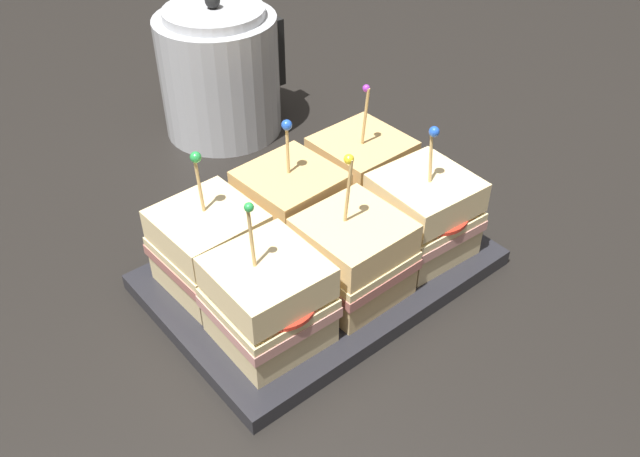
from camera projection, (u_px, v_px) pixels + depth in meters
ground_plane at (320, 276)px, 0.73m from camera, size 6.00×6.00×0.00m
serving_platter at (320, 269)px, 0.73m from camera, size 0.34×0.24×0.02m
sandwich_front_left at (269, 301)px, 0.61m from camera, size 0.10×0.10×0.16m
sandwich_front_center at (352, 257)px, 0.66m from camera, size 0.10×0.10×0.16m
sandwich_front_right at (423, 215)px, 0.71m from camera, size 0.10×0.10×0.15m
sandwich_back_left at (210, 248)px, 0.67m from camera, size 0.10×0.10×0.15m
sandwich_back_center at (291, 209)px, 0.72m from camera, size 0.10×0.10×0.15m
sandwich_back_right at (361, 175)px, 0.77m from camera, size 0.10×0.10×0.16m
kettle_steel at (220, 72)px, 0.92m from camera, size 0.18×0.16×0.20m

